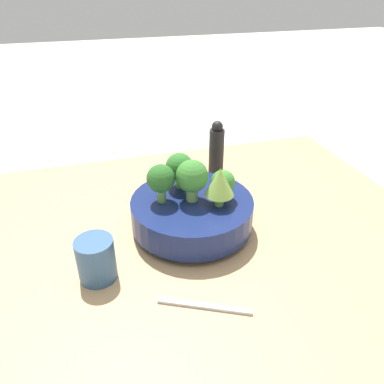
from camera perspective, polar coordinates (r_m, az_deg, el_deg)
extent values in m
plane|color=silver|center=(0.88, 0.78, -7.82)|extent=(6.00, 6.00, 0.00)
cube|color=tan|center=(0.87, 0.78, -6.87)|extent=(1.09, 0.85, 0.04)
cylinder|color=navy|center=(0.86, 0.00, -5.09)|extent=(0.12, 0.12, 0.01)
cylinder|color=navy|center=(0.84, 0.00, -2.99)|extent=(0.27, 0.27, 0.06)
cylinder|color=#609347|center=(0.80, 4.15, -1.16)|extent=(0.02, 0.02, 0.03)
cone|color=#84AD47|center=(0.78, 4.27, 1.57)|extent=(0.06, 0.06, 0.06)
cylinder|color=#7AB256|center=(0.81, 0.00, -0.16)|extent=(0.03, 0.03, 0.03)
sphere|color=#387A2D|center=(0.79, 0.00, 2.44)|extent=(0.07, 0.07, 0.07)
cylinder|color=#6BA34C|center=(0.81, -4.66, -0.34)|extent=(0.02, 0.02, 0.04)
sphere|color=#286023|center=(0.79, -4.78, 2.07)|extent=(0.06, 0.06, 0.06)
cylinder|color=#6BA34C|center=(0.86, -1.89, 1.66)|extent=(0.02, 0.02, 0.03)
sphere|color=#2D6B28|center=(0.85, -1.93, 3.85)|extent=(0.06, 0.06, 0.06)
cylinder|color=#609347|center=(0.82, 4.58, -0.23)|extent=(0.02, 0.02, 0.02)
sphere|color=#387A2D|center=(0.81, 4.67, 1.60)|extent=(0.05, 0.05, 0.05)
cylinder|color=#33567F|center=(0.74, -14.41, -9.91)|extent=(0.07, 0.07, 0.09)
cylinder|color=black|center=(1.03, 3.71, 5.61)|extent=(0.04, 0.04, 0.15)
sphere|color=black|center=(1.00, 3.87, 9.92)|extent=(0.03, 0.03, 0.03)
cube|color=silver|center=(0.69, 1.89, -16.99)|extent=(0.16, 0.08, 0.01)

